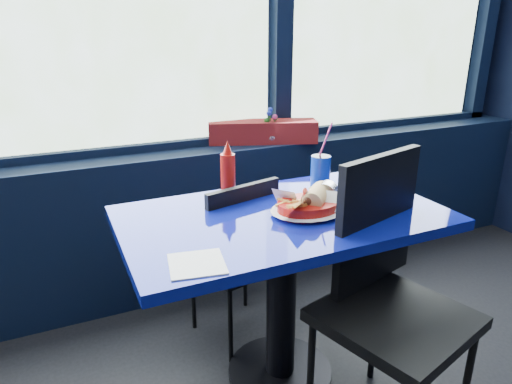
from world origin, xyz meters
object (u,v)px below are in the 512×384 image
chair_near_front (387,282)px  food_basket (310,204)px  chair_near_back (240,252)px  flower_vase (271,133)px  soda_cup (320,170)px  ketchup_bottle (228,171)px  near_table (282,256)px  planter_box (263,132)px

chair_near_front → food_basket: 0.39m
chair_near_back → flower_vase: size_ratio=4.11×
chair_near_front → soda_cup: soda_cup is taller
chair_near_front → soda_cup: size_ratio=3.47×
food_basket → ketchup_bottle: size_ratio=1.37×
near_table → planter_box: planter_box is taller
chair_near_front → flower_vase: size_ratio=5.02×
chair_near_front → planter_box: chair_near_front is taller
near_table → chair_near_back: (-0.06, 0.28, -0.10)m
near_table → chair_near_back: size_ratio=1.47×
food_basket → soda_cup: size_ratio=1.08×
chair_near_back → food_basket: (0.15, -0.32, 0.32)m
chair_near_front → ketchup_bottle: bearing=104.1°
ketchup_bottle → soda_cup: soda_cup is taller
chair_near_back → soda_cup: (0.35, -0.07, 0.35)m
chair_near_back → ketchup_bottle: ketchup_bottle is taller
chair_near_front → flower_vase: 1.19m
chair_near_back → ketchup_bottle: 0.39m
food_basket → planter_box: bearing=57.5°
planter_box → chair_near_back: bearing=-103.8°
planter_box → flower_vase: flower_vase is taller
near_table → ketchup_bottle: 0.41m
flower_vase → food_basket: flower_vase is taller
ketchup_bottle → soda_cup: bearing=-10.0°
chair_near_front → soda_cup: bearing=68.4°
near_table → chair_near_front: (0.24, -0.33, 0.00)m
planter_box → ketchup_bottle: (-0.44, -0.59, -0.01)m
planter_box → flower_vase: size_ratio=3.03×
chair_near_front → planter_box: 1.23m
flower_vase → planter_box: bearing=125.6°
planter_box → ketchup_bottle: bearing=-107.0°
chair_near_front → chair_near_back: chair_near_front is taller
chair_near_front → flower_vase: flower_vase is taller
chair_near_front → food_basket: bearing=101.2°
chair_near_front → planter_box: bearing=69.8°
near_table → soda_cup: (0.29, 0.21, 0.25)m
flower_vase → soda_cup: size_ratio=0.69×
food_basket → soda_cup: soda_cup is taller
flower_vase → food_basket: bearing=-107.2°
food_basket → chair_near_front: bearing=-80.7°
near_table → chair_near_front: bearing=-53.8°
flower_vase → food_basket: (-0.27, -0.86, -0.08)m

